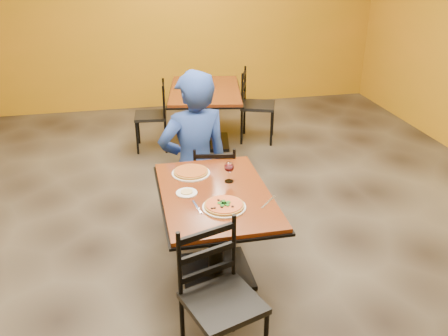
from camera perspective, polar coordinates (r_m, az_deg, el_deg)
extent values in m
cube|color=black|center=(4.39, -2.23, -8.53)|extent=(7.00, 8.00, 0.01)
cube|color=#C27E15|center=(7.68, -7.92, 18.04)|extent=(7.00, 0.01, 3.00)
cube|color=maroon|center=(3.59, -1.03, -3.15)|extent=(0.80, 1.20, 0.03)
cube|color=black|center=(3.60, -1.03, -3.50)|extent=(0.83, 1.23, 0.02)
cylinder|color=black|center=(3.78, -0.99, -8.02)|extent=(0.12, 0.12, 0.66)
cube|color=black|center=(3.98, -0.95, -12.23)|extent=(0.55, 0.55, 0.04)
cube|color=maroon|center=(6.19, -2.27, 9.24)|extent=(1.09, 1.44, 0.03)
cube|color=black|center=(6.19, -2.27, 9.00)|extent=(1.12, 1.48, 0.02)
cylinder|color=black|center=(6.30, -2.22, 6.04)|extent=(0.13, 0.13, 0.66)
cube|color=black|center=(6.42, -2.17, 3.11)|extent=(0.70, 0.70, 0.04)
imported|color=navy|center=(4.48, -3.59, 2.67)|extent=(0.76, 0.58, 1.45)
cylinder|color=white|center=(3.38, 0.02, -4.68)|extent=(0.31, 0.31, 0.01)
cylinder|color=maroon|center=(3.38, 0.02, -4.44)|extent=(0.28, 0.28, 0.02)
cylinder|color=white|center=(3.88, -3.96, -0.62)|extent=(0.31, 0.31, 0.01)
cylinder|color=#C56825|center=(3.87, -3.96, -0.41)|extent=(0.28, 0.28, 0.02)
cylinder|color=white|center=(3.58, -4.46, -2.97)|extent=(0.16, 0.16, 0.01)
cylinder|color=tan|center=(3.58, -4.47, -2.84)|extent=(0.09, 0.09, 0.01)
cube|color=silver|center=(3.40, -3.23, -4.65)|extent=(0.04, 0.19, 0.00)
cube|color=silver|center=(3.47, 5.30, -4.05)|extent=(0.15, 0.16, 0.00)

